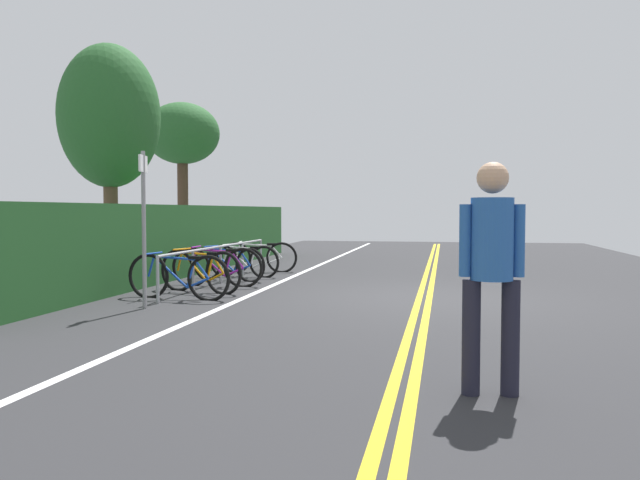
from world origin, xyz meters
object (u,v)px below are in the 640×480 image
(bicycle_3, at_px, (228,264))
(tree_far_right, at_px, (182,136))
(bicycle_4, at_px, (244,261))
(pedestrian, at_px, (492,261))
(bike_rack, at_px, (220,255))
(bicycle_5, at_px, (259,257))
(tree_mid, at_px, (109,118))
(sign_post_near, at_px, (144,214))
(bicycle_2, at_px, (217,267))
(bicycle_0, at_px, (178,277))
(bicycle_1, at_px, (200,271))

(bicycle_3, relative_size, tree_far_right, 0.36)
(bicycle_4, xyz_separation_m, pedestrian, (-7.93, -4.56, 0.70))
(bike_rack, bearing_deg, bicycle_5, -2.21)
(bicycle_4, height_order, tree_mid, tree_mid)
(sign_post_near, bearing_deg, bicycle_3, 0.77)
(bicycle_2, distance_m, tree_mid, 4.14)
(bicycle_0, bearing_deg, bicycle_5, 0.11)
(bicycle_1, bearing_deg, bicycle_5, 0.52)
(bicycle_4, bearing_deg, sign_post_near, 179.59)
(bicycle_1, xyz_separation_m, tree_far_right, (8.55, 4.01, 3.41))
(pedestrian, height_order, tree_far_right, tree_far_right)
(bicycle_0, height_order, tree_far_right, tree_far_right)
(bike_rack, distance_m, pedestrian, 8.12)
(bicycle_1, distance_m, bicycle_4, 2.61)
(bicycle_5, bearing_deg, bicycle_1, -179.48)
(bicycle_3, relative_size, sign_post_near, 0.76)
(pedestrian, height_order, sign_post_near, sign_post_near)
(bicycle_1, bearing_deg, tree_far_right, 25.11)
(bicycle_0, distance_m, bicycle_1, 0.86)
(bicycle_0, xyz_separation_m, bicycle_2, (1.74, -0.01, 0.00))
(bicycle_3, relative_size, bicycle_4, 1.04)
(bike_rack, relative_size, tree_mid, 1.14)
(sign_post_near, height_order, tree_far_right, tree_far_right)
(tree_mid, height_order, tree_far_right, tree_mid)
(bicycle_2, relative_size, tree_far_right, 0.37)
(bicycle_3, height_order, bicycle_5, bicycle_5)
(bike_rack, xyz_separation_m, bicycle_2, (-0.46, -0.10, -0.19))
(bicycle_0, bearing_deg, bike_rack, 2.52)
(bicycle_1, distance_m, bicycle_2, 0.88)
(bicycle_4, height_order, tree_far_right, tree_far_right)
(bicycle_0, distance_m, bicycle_3, 2.72)
(bicycle_0, bearing_deg, tree_far_right, 22.94)
(bicycle_0, xyz_separation_m, bicycle_4, (3.47, 0.04, -0.02))
(bicycle_1, xyz_separation_m, bicycle_4, (2.61, 0.06, -0.03))
(bicycle_0, relative_size, bicycle_1, 1.08)
(bicycle_2, height_order, pedestrian, pedestrian)
(bicycle_3, distance_m, tree_far_right, 8.47)
(bicycle_4, distance_m, pedestrian, 9.17)
(tree_far_right, bearing_deg, bicycle_2, -152.53)
(bike_rack, xyz_separation_m, bicycle_0, (-2.20, -0.10, -0.19))
(bicycle_3, xyz_separation_m, tree_far_right, (6.70, 3.87, 3.43))
(bicycle_5, bearing_deg, bike_rack, 177.79)
(bicycle_2, height_order, tree_far_right, tree_far_right)
(bicycle_0, relative_size, tree_mid, 0.38)
(bicycle_4, xyz_separation_m, sign_post_near, (-4.48, 0.03, 1.02))
(bike_rack, bearing_deg, bicycle_0, -177.48)
(bicycle_4, bearing_deg, tree_far_right, 33.58)
(tree_mid, bearing_deg, bicycle_2, -110.01)
(bike_rack, distance_m, bicycle_4, 1.28)
(bicycle_1, height_order, pedestrian, pedestrian)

